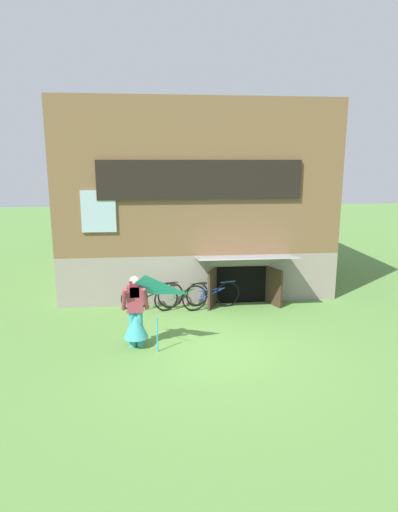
{
  "coord_description": "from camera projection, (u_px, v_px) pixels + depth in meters",
  "views": [
    {
      "loc": [
        -1.2,
        -8.56,
        3.95
      ],
      "look_at": [
        -0.21,
        1.31,
        1.75
      ],
      "focal_mm": 30.44,
      "sensor_mm": 36.0,
      "label": 1
    }
  ],
  "objects": [
    {
      "name": "ground_plane",
      "position": [
        215.0,
        349.0,
        9.29
      ],
      "size": [
        60.0,
        60.0,
        0.0
      ],
      "primitive_type": "plane",
      "color": "#56843D"
    },
    {
      "name": "log_house",
      "position": [
        192.0,
        196.0,
        14.31
      ],
      "size": [
        7.85,
        6.68,
        5.57
      ],
      "color": "gray",
      "rests_on": "ground_plane"
    },
    {
      "name": "person",
      "position": [
        136.0,
        318.0,
        9.24
      ],
      "size": [
        0.61,
        0.52,
        1.58
      ],
      "rotation": [
        0.0,
        0.0,
        0.2
      ],
      "color": "teal",
      "rests_on": "ground_plane"
    },
    {
      "name": "kite",
      "position": [
        146.0,
        297.0,
        8.58
      ],
      "size": [
        1.16,
        1.16,
        1.62
      ],
      "color": "#2DB2CC",
      "rests_on": "ground_plane"
    },
    {
      "name": "bicycle_blue",
      "position": [
        211.0,
        296.0,
        11.71
      ],
      "size": [
        1.63,
        0.49,
        0.77
      ],
      "rotation": [
        0.0,
        0.0,
        0.27
      ],
      "color": "black",
      "rests_on": "ground_plane"
    },
    {
      "name": "bicycle_green",
      "position": [
        182.0,
        296.0,
        11.73
      ],
      "size": [
        1.51,
        0.56,
        0.72
      ],
      "rotation": [
        0.0,
        0.0,
        0.34
      ],
      "color": "black",
      "rests_on": "ground_plane"
    },
    {
      "name": "bicycle_black",
      "position": [
        153.0,
        296.0,
        11.63
      ],
      "size": [
        1.68,
        0.37,
        0.78
      ],
      "rotation": [
        0.0,
        0.0,
        0.19
      ],
      "color": "black",
      "rests_on": "ground_plane"
    }
  ]
}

